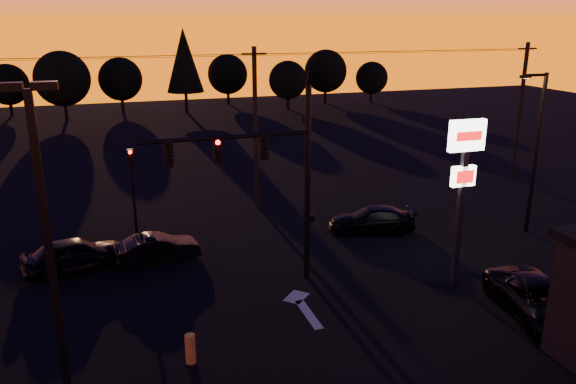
# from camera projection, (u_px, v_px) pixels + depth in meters

# --- Properties ---
(ground) EXTENTS (120.00, 120.00, 0.00)m
(ground) POSITION_uv_depth(u_px,v_px,m) (305.00, 330.00, 19.63)
(ground) COLOR black
(ground) RESTS_ON ground
(lane_arrow) EXTENTS (1.20, 3.10, 0.01)m
(lane_arrow) POSITION_uv_depth(u_px,v_px,m) (303.00, 306.00, 21.29)
(lane_arrow) COLOR beige
(lane_arrow) RESTS_ON ground
(traffic_signal_mast) EXTENTS (6.79, 0.52, 8.58)m
(traffic_signal_mast) POSITION_uv_depth(u_px,v_px,m) (269.00, 167.00, 21.77)
(traffic_signal_mast) COLOR black
(traffic_signal_mast) RESTS_ON ground
(secondary_signal) EXTENTS (0.30, 0.31, 4.35)m
(secondary_signal) POSITION_uv_depth(u_px,v_px,m) (132.00, 179.00, 27.73)
(secondary_signal) COLOR black
(secondary_signal) RESTS_ON ground
(parking_lot_light) EXTENTS (1.25, 0.30, 9.14)m
(parking_lot_light) POSITION_uv_depth(u_px,v_px,m) (49.00, 249.00, 13.13)
(parking_lot_light) COLOR black
(parking_lot_light) RESTS_ON ground
(pylon_sign) EXTENTS (1.50, 0.28, 6.80)m
(pylon_sign) POSITION_uv_depth(u_px,v_px,m) (464.00, 168.00, 21.61)
(pylon_sign) COLOR black
(pylon_sign) RESTS_ON ground
(streetlight) EXTENTS (1.55, 0.35, 8.00)m
(streetlight) POSITION_uv_depth(u_px,v_px,m) (535.00, 147.00, 27.43)
(streetlight) COLOR black
(streetlight) RESTS_ON ground
(utility_pole_1) EXTENTS (1.40, 0.26, 9.00)m
(utility_pole_1) POSITION_uv_depth(u_px,v_px,m) (255.00, 127.00, 31.58)
(utility_pole_1) COLOR black
(utility_pole_1) RESTS_ON ground
(utility_pole_2) EXTENTS (1.40, 0.26, 9.00)m
(utility_pole_2) POSITION_uv_depth(u_px,v_px,m) (520.00, 111.00, 36.90)
(utility_pole_2) COLOR black
(utility_pole_2) RESTS_ON ground
(power_wires) EXTENTS (36.00, 1.22, 0.07)m
(power_wires) POSITION_uv_depth(u_px,v_px,m) (254.00, 54.00, 30.40)
(power_wires) COLOR black
(power_wires) RESTS_ON ground
(bollard) EXTENTS (0.33, 0.33, 0.98)m
(bollard) POSITION_uv_depth(u_px,v_px,m) (190.00, 349.00, 17.65)
(bollard) COLOR orange
(bollard) RESTS_ON ground
(tree_1) EXTENTS (4.54, 4.54, 5.71)m
(tree_1) POSITION_uv_depth(u_px,v_px,m) (8.00, 85.00, 62.01)
(tree_1) COLOR black
(tree_1) RESTS_ON ground
(tree_2) EXTENTS (5.77, 5.78, 7.26)m
(tree_2) POSITION_uv_depth(u_px,v_px,m) (62.00, 79.00, 58.97)
(tree_2) COLOR black
(tree_2) RESTS_ON ground
(tree_3) EXTENTS (4.95, 4.95, 6.22)m
(tree_3) POSITION_uv_depth(u_px,v_px,m) (120.00, 79.00, 64.56)
(tree_3) COLOR black
(tree_3) RESTS_ON ground
(tree_4) EXTENTS (4.18, 4.18, 9.50)m
(tree_4) POSITION_uv_depth(u_px,v_px,m) (184.00, 60.00, 63.26)
(tree_4) COLOR black
(tree_4) RESTS_ON ground
(tree_5) EXTENTS (4.95, 4.95, 6.22)m
(tree_5) POSITION_uv_depth(u_px,v_px,m) (228.00, 74.00, 70.22)
(tree_5) COLOR black
(tree_5) RESTS_ON ground
(tree_6) EXTENTS (4.54, 4.54, 5.71)m
(tree_6) POSITION_uv_depth(u_px,v_px,m) (288.00, 80.00, 66.64)
(tree_6) COLOR black
(tree_6) RESTS_ON ground
(tree_7) EXTENTS (5.36, 5.36, 6.74)m
(tree_7) POSITION_uv_depth(u_px,v_px,m) (326.00, 71.00, 70.96)
(tree_7) COLOR black
(tree_7) RESTS_ON ground
(tree_8) EXTENTS (4.12, 4.12, 5.19)m
(tree_8) POSITION_uv_depth(u_px,v_px,m) (372.00, 78.00, 72.10)
(tree_8) COLOR black
(tree_8) RESTS_ON ground
(car_left) EXTENTS (4.61, 2.75, 1.47)m
(car_left) POSITION_uv_depth(u_px,v_px,m) (75.00, 254.00, 24.11)
(car_left) COLOR black
(car_left) RESTS_ON ground
(car_mid) EXTENTS (3.85, 1.72, 1.23)m
(car_mid) POSITION_uv_depth(u_px,v_px,m) (157.00, 248.00, 25.08)
(car_mid) COLOR black
(car_mid) RESTS_ON ground
(car_right) EXTENTS (4.69, 2.91, 1.27)m
(car_right) POSITION_uv_depth(u_px,v_px,m) (372.00, 220.00, 28.57)
(car_right) COLOR black
(car_right) RESTS_ON ground
(suv_parked) EXTENTS (3.11, 5.23, 1.36)m
(suv_parked) POSITION_uv_depth(u_px,v_px,m) (539.00, 299.00, 20.36)
(suv_parked) COLOR black
(suv_parked) RESTS_ON ground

